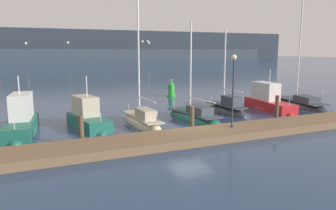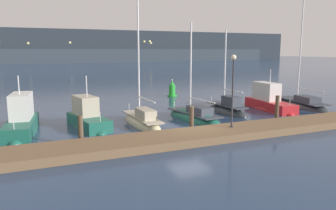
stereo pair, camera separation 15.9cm
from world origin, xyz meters
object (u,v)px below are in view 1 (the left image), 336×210
object	(u,v)px
motorboat_berth_2	(22,126)
channel_buoy	(171,90)
motorboat_berth_3	(88,122)
sailboat_berth_6	(227,111)
sailboat_berth_5	(194,119)
dock_lamppost	(233,80)
sailboat_berth_4	(142,123)
motorboat_berth_7	(268,104)
sailboat_berth_8	(300,105)

from	to	relation	value
motorboat_berth_2	channel_buoy	distance (m)	19.31
motorboat_berth_3	sailboat_berth_6	bearing A→B (deg)	2.84
sailboat_berth_5	dock_lamppost	bearing A→B (deg)	-88.27
sailboat_berth_4	motorboat_berth_7	bearing A→B (deg)	5.80
motorboat_berth_7	sailboat_berth_8	size ratio (longest dim) A/B	0.57
sailboat_berth_8	dock_lamppost	distance (m)	13.79
motorboat_berth_3	sailboat_berth_8	world-z (taller)	sailboat_berth_8
sailboat_berth_5	motorboat_berth_7	distance (m)	8.25
sailboat_berth_5	sailboat_berth_8	xyz separation A→B (m)	(12.08, 1.40, 0.03)
motorboat_berth_3	channel_buoy	xyz separation A→B (m)	(11.49, 11.59, 0.34)
sailboat_berth_4	sailboat_berth_6	bearing A→B (deg)	9.28
sailboat_berth_5	sailboat_berth_6	bearing A→B (deg)	19.04
motorboat_berth_2	sailboat_berth_5	world-z (taller)	sailboat_berth_5
sailboat_berth_5	sailboat_berth_8	size ratio (longest dim) A/B	0.71
sailboat_berth_4	sailboat_berth_5	xyz separation A→B (m)	(4.13, -0.02, -0.03)
motorboat_berth_2	motorboat_berth_3	size ratio (longest dim) A/B	1.18
motorboat_berth_2	sailboat_berth_5	distance (m)	11.91
motorboat_berth_3	sailboat_berth_5	world-z (taller)	sailboat_berth_5
sailboat_berth_6	dock_lamppost	bearing A→B (deg)	-121.54
sailboat_berth_4	motorboat_berth_7	world-z (taller)	sailboat_berth_4
sailboat_berth_4	dock_lamppost	xyz separation A→B (m)	(4.27, -4.68, 3.28)
motorboat_berth_7	channel_buoy	world-z (taller)	motorboat_berth_7
sailboat_berth_4	sailboat_berth_5	bearing A→B (deg)	-0.23
sailboat_berth_5	channel_buoy	size ratio (longest dim) A/B	4.13
sailboat_berth_6	sailboat_berth_8	xyz separation A→B (m)	(8.28, 0.08, -0.05)
sailboat_berth_6	channel_buoy	size ratio (longest dim) A/B	3.85
motorboat_berth_7	dock_lamppost	xyz separation A→B (m)	(-8.00, -5.92, 2.96)
dock_lamppost	sailboat_berth_5	bearing A→B (deg)	91.73
motorboat_berth_7	dock_lamppost	world-z (taller)	dock_lamppost
motorboat_berth_3	sailboat_berth_6	xyz separation A→B (m)	(11.56, 0.57, -0.21)
sailboat_berth_5	channel_buoy	distance (m)	12.90
motorboat_berth_3	dock_lamppost	bearing A→B (deg)	-34.39
sailboat_berth_6	channel_buoy	distance (m)	11.03
motorboat_berth_2	motorboat_berth_7	xyz separation A→B (m)	(20.01, 0.31, -0.00)
motorboat_berth_2	sailboat_berth_8	size ratio (longest dim) A/B	0.55
channel_buoy	sailboat_berth_6	bearing A→B (deg)	-89.67
sailboat_berth_8	dock_lamppost	xyz separation A→B (m)	(-11.94, -6.06, 3.28)
channel_buoy	sailboat_berth_8	bearing A→B (deg)	-52.64
sailboat_berth_4	motorboat_berth_2	bearing A→B (deg)	173.08
motorboat_berth_3	sailboat_berth_4	distance (m)	3.70
motorboat_berth_3	sailboat_berth_6	world-z (taller)	sailboat_berth_6
channel_buoy	motorboat_berth_2	bearing A→B (deg)	-143.93
sailboat_berth_8	channel_buoy	world-z (taller)	sailboat_berth_8
sailboat_berth_4	channel_buoy	xyz separation A→B (m)	(7.87, 12.31, 0.60)
motorboat_berth_7	dock_lamppost	bearing A→B (deg)	-143.50
sailboat_berth_8	channel_buoy	bearing A→B (deg)	127.36
channel_buoy	sailboat_berth_5	bearing A→B (deg)	-106.89
motorboat_berth_7	channel_buoy	distance (m)	11.91
motorboat_berth_2	sailboat_berth_6	xyz separation A→B (m)	(15.67, 0.36, -0.28)
motorboat_berth_7	motorboat_berth_2	bearing A→B (deg)	-179.13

